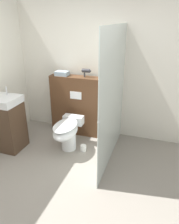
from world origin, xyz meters
name	(u,v)px	position (x,y,z in m)	size (l,w,h in m)	color
ground_plane	(56,199)	(0.00, 0.00, 0.00)	(12.00, 12.00, 0.00)	gray
wall_back	(100,70)	(0.00, 1.95, 1.25)	(8.00, 0.06, 2.50)	silver
partition_panel	(79,106)	(-0.35, 1.75, 0.57)	(1.06, 0.26, 1.14)	#51331E
shower_glass	(113,98)	(0.44, 1.13, 1.02)	(0.04, 1.59, 2.05)	silver
toilet	(67,132)	(-0.31, 1.10, 0.34)	(0.36, 0.72, 0.52)	white
sink_vanity	(7,123)	(-1.32, 0.84, 0.47)	(0.51, 0.45, 1.08)	#473323
hair_drier	(86,71)	(-0.19, 1.76, 1.25)	(0.17, 0.07, 0.15)	#2D2D33
folded_towel	(62,73)	(-0.66, 1.73, 1.18)	(0.24, 0.17, 0.08)	#8C9EAD
spare_toilet_roll	(83,148)	(-0.04, 1.14, 0.05)	(0.10, 0.10, 0.11)	white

